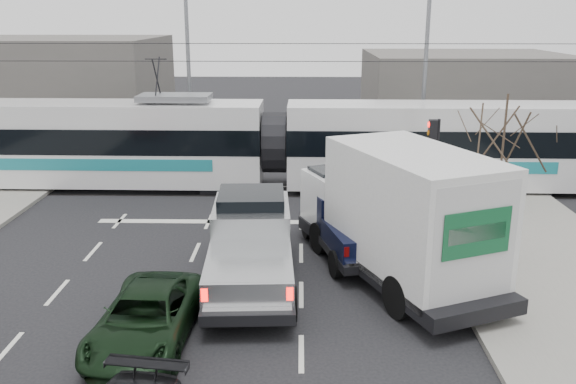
{
  "coord_description": "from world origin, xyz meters",
  "views": [
    {
      "loc": [
        1.64,
        -15.13,
        7.34
      ],
      "look_at": [
        1.26,
        3.8,
        1.8
      ],
      "focal_mm": 38.0,
      "sensor_mm": 36.0,
      "label": 1
    }
  ],
  "objects_px": {
    "street_lamp_far": "(185,60)",
    "tram": "(274,144)",
    "traffic_signal": "(434,147)",
    "street_lamp_near": "(422,64)",
    "silver_pickup": "(251,241)",
    "navy_pickup": "(345,219)",
    "bare_tree": "(503,140)",
    "box_truck": "(398,215)",
    "green_car": "(146,318)"
  },
  "relations": [
    {
      "from": "street_lamp_far",
      "to": "tram",
      "type": "height_order",
      "value": "street_lamp_far"
    },
    {
      "from": "traffic_signal",
      "to": "street_lamp_near",
      "type": "distance_m",
      "value": 7.91
    },
    {
      "from": "street_lamp_near",
      "to": "street_lamp_far",
      "type": "relative_size",
      "value": 1.0
    },
    {
      "from": "silver_pickup",
      "to": "navy_pickup",
      "type": "distance_m",
      "value": 3.65
    },
    {
      "from": "bare_tree",
      "to": "tram",
      "type": "height_order",
      "value": "tram"
    },
    {
      "from": "traffic_signal",
      "to": "box_truck",
      "type": "bearing_deg",
      "value": -111.04
    },
    {
      "from": "street_lamp_near",
      "to": "navy_pickup",
      "type": "height_order",
      "value": "street_lamp_near"
    },
    {
      "from": "tram",
      "to": "green_car",
      "type": "xyz_separation_m",
      "value": [
        -2.38,
        -13.14,
        -1.35
      ]
    },
    {
      "from": "box_truck",
      "to": "green_car",
      "type": "bearing_deg",
      "value": -172.52
    },
    {
      "from": "traffic_signal",
      "to": "navy_pickup",
      "type": "height_order",
      "value": "traffic_signal"
    },
    {
      "from": "tram",
      "to": "navy_pickup",
      "type": "xyz_separation_m",
      "value": [
        2.59,
        -7.28,
        -0.89
      ]
    },
    {
      "from": "silver_pickup",
      "to": "tram",
      "type": "bearing_deg",
      "value": 85.62
    },
    {
      "from": "bare_tree",
      "to": "green_car",
      "type": "height_order",
      "value": "bare_tree"
    },
    {
      "from": "street_lamp_near",
      "to": "green_car",
      "type": "bearing_deg",
      "value": -119.0
    },
    {
      "from": "bare_tree",
      "to": "silver_pickup",
      "type": "bearing_deg",
      "value": -168.27
    },
    {
      "from": "street_lamp_far",
      "to": "green_car",
      "type": "distance_m",
      "value": 19.25
    },
    {
      "from": "silver_pickup",
      "to": "green_car",
      "type": "height_order",
      "value": "silver_pickup"
    },
    {
      "from": "silver_pickup",
      "to": "street_lamp_far",
      "type": "bearing_deg",
      "value": 103.54
    },
    {
      "from": "bare_tree",
      "to": "street_lamp_far",
      "type": "xyz_separation_m",
      "value": [
        -11.79,
        13.5,
        1.32
      ]
    },
    {
      "from": "tram",
      "to": "street_lamp_far",
      "type": "bearing_deg",
      "value": 131.35
    },
    {
      "from": "silver_pickup",
      "to": "box_truck",
      "type": "xyz_separation_m",
      "value": [
        4.13,
        0.15,
        0.75
      ]
    },
    {
      "from": "street_lamp_far",
      "to": "box_truck",
      "type": "bearing_deg",
      "value": -59.98
    },
    {
      "from": "traffic_signal",
      "to": "tram",
      "type": "relative_size",
      "value": 0.13
    },
    {
      "from": "street_lamp_far",
      "to": "green_car",
      "type": "height_order",
      "value": "street_lamp_far"
    },
    {
      "from": "tram",
      "to": "silver_pickup",
      "type": "relative_size",
      "value": 4.1
    },
    {
      "from": "street_lamp_near",
      "to": "silver_pickup",
      "type": "xyz_separation_m",
      "value": [
        -7.04,
        -13.02,
        -3.94
      ]
    },
    {
      "from": "bare_tree",
      "to": "tram",
      "type": "xyz_separation_m",
      "value": [
        -7.09,
        8.06,
        -1.83
      ]
    },
    {
      "from": "bare_tree",
      "to": "green_car",
      "type": "bearing_deg",
      "value": -151.81
    },
    {
      "from": "bare_tree",
      "to": "navy_pickup",
      "type": "xyz_separation_m",
      "value": [
        -4.5,
        0.79,
        -2.72
      ]
    },
    {
      "from": "silver_pickup",
      "to": "navy_pickup",
      "type": "bearing_deg",
      "value": 36.25
    },
    {
      "from": "navy_pickup",
      "to": "silver_pickup",
      "type": "bearing_deg",
      "value": -154.6
    },
    {
      "from": "bare_tree",
      "to": "traffic_signal",
      "type": "bearing_deg",
      "value": 105.76
    },
    {
      "from": "bare_tree",
      "to": "box_truck",
      "type": "xyz_separation_m",
      "value": [
        -3.19,
        -1.37,
        -1.87
      ]
    },
    {
      "from": "bare_tree",
      "to": "box_truck",
      "type": "relative_size",
      "value": 0.61
    },
    {
      "from": "street_lamp_near",
      "to": "tram",
      "type": "height_order",
      "value": "street_lamp_near"
    },
    {
      "from": "bare_tree",
      "to": "street_lamp_far",
      "type": "height_order",
      "value": "street_lamp_far"
    },
    {
      "from": "tram",
      "to": "silver_pickup",
      "type": "bearing_deg",
      "value": -90.82
    },
    {
      "from": "street_lamp_far",
      "to": "tram",
      "type": "bearing_deg",
      "value": -49.22
    },
    {
      "from": "silver_pickup",
      "to": "navy_pickup",
      "type": "xyz_separation_m",
      "value": [
        2.82,
        2.31,
        -0.1
      ]
    },
    {
      "from": "navy_pickup",
      "to": "green_car",
      "type": "bearing_deg",
      "value": -144.16
    },
    {
      "from": "navy_pickup",
      "to": "green_car",
      "type": "relative_size",
      "value": 1.23
    },
    {
      "from": "traffic_signal",
      "to": "silver_pickup",
      "type": "bearing_deg",
      "value": -138.32
    },
    {
      "from": "traffic_signal",
      "to": "silver_pickup",
      "type": "relative_size",
      "value": 0.54
    },
    {
      "from": "tram",
      "to": "navy_pickup",
      "type": "relative_size",
      "value": 4.96
    },
    {
      "from": "traffic_signal",
      "to": "silver_pickup",
      "type": "distance_m",
      "value": 8.44
    },
    {
      "from": "street_lamp_far",
      "to": "box_truck",
      "type": "relative_size",
      "value": 1.1
    },
    {
      "from": "box_truck",
      "to": "green_car",
      "type": "relative_size",
      "value": 1.85
    },
    {
      "from": "bare_tree",
      "to": "street_lamp_near",
      "type": "bearing_deg",
      "value": 91.42
    },
    {
      "from": "silver_pickup",
      "to": "bare_tree",
      "type": "bearing_deg",
      "value": 8.73
    },
    {
      "from": "box_truck",
      "to": "green_car",
      "type": "distance_m",
      "value": 7.41
    }
  ]
}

